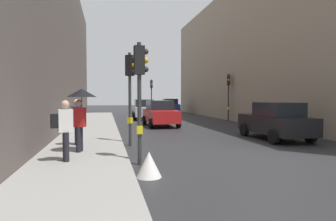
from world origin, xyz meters
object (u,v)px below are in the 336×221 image
Objects in this scene: warning_sign_triangle at (149,164)px; pedestrian_with_grey_backpack at (75,119)px; pedestrian_with_umbrella at (81,102)px; car_red_sedan at (160,113)px; traffic_light_far_median at (151,90)px; car_blue_van at (170,106)px; pedestrian_with_black_backpack at (64,127)px; traffic_light_near_left at (140,81)px; car_silver_hatchback at (144,109)px; traffic_light_near_right at (130,82)px; car_dark_suv at (276,121)px; traffic_light_mid_street at (229,88)px.

pedestrian_with_grey_backpack is at bearing 115.91° from warning_sign_triangle.
car_red_sedan is at bearing 64.75° from pedestrian_with_umbrella.
traffic_light_far_median is 3.95m from car_blue_van.
traffic_light_far_median is 6.06× the size of warning_sign_triangle.
pedestrian_with_black_backpack is (-0.37, -1.40, -0.68)m from pedestrian_with_umbrella.
pedestrian_with_umbrella is (-4.49, -9.52, 0.96)m from car_red_sedan.
car_silver_hatchback is (2.38, 17.52, -1.62)m from traffic_light_near_left.
traffic_light_near_left is at bearing -5.92° from pedestrian_with_black_backpack.
car_silver_hatchback is at bearing 72.51° from pedestrian_with_grey_backpack.
car_silver_hatchback is 2.42× the size of pedestrian_with_grey_backpack.
traffic_light_near_right is at bearing 7.73° from pedestrian_with_grey_backpack.
car_blue_van is 26.04m from pedestrian_with_umbrella.
traffic_light_near_left is 11.58m from car_red_sedan.
warning_sign_triangle is at bearing -35.82° from pedestrian_with_black_backpack.
car_blue_van is 1.02× the size of car_dark_suv.
car_blue_van is at bearing 90.60° from car_dark_suv.
traffic_light_far_median reaches higher than traffic_light_near_right.
car_blue_van is at bearing 75.78° from traffic_light_near_left.
traffic_light_near_right is 0.91× the size of car_dark_suv.
pedestrian_with_umbrella is (-5.86, -22.28, -0.87)m from traffic_light_far_median.
traffic_light_mid_street is 0.92× the size of car_blue_van.
traffic_light_near_right is 7.12m from car_dark_suv.
warning_sign_triangle is at bearing -97.01° from car_silver_hatchback.
pedestrian_with_black_backpack is at bearing -90.78° from pedestrian_with_grey_backpack.
pedestrian_with_grey_backpack reaches higher than car_dark_suv.
traffic_light_mid_street is (4.91, -9.86, -0.02)m from traffic_light_far_median.
pedestrian_with_umbrella reaches higher than pedestrian_with_black_backpack.
car_red_sedan is 1.01× the size of car_dark_suv.
traffic_light_near_right is 2.68m from pedestrian_with_umbrella.
pedestrian_with_black_backpack is at bearing -108.77° from car_blue_van.
car_silver_hatchback reaches higher than warning_sign_triangle.
pedestrian_with_grey_backpack reaches higher than warning_sign_triangle.
car_silver_hatchback is at bearing 108.21° from car_dark_suv.
traffic_light_near_right reaches higher than car_silver_hatchback.
traffic_light_near_left is 8.04m from car_dark_suv.
traffic_light_mid_street is at bearing -63.55° from traffic_light_far_median.
car_silver_hatchback is at bearing 152.07° from traffic_light_mid_street.
traffic_light_near_right is 2.16× the size of pedestrian_with_grey_backpack.
pedestrian_with_black_backpack is (-2.19, 0.23, -1.34)m from traffic_light_near_left.
traffic_light_mid_street is 2.21× the size of pedestrian_with_black_backpack.
car_dark_suv is at bearing -89.40° from car_blue_van.
pedestrian_with_grey_backpack reaches higher than car_red_sedan.
traffic_light_near_right reaches higher than car_dark_suv.
car_dark_suv is at bearing 3.28° from traffic_light_near_right.
car_silver_hatchback is 16.47m from pedestrian_with_umbrella.
traffic_light_near_left is 5.57× the size of warning_sign_triangle.
traffic_light_far_median is 0.94× the size of car_dark_suv.
traffic_light_far_median reaches higher than pedestrian_with_grey_backpack.
pedestrian_with_black_backpack is (-8.84, -26.01, 0.29)m from car_blue_van.
traffic_light_far_median is 25.72m from warning_sign_triangle.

